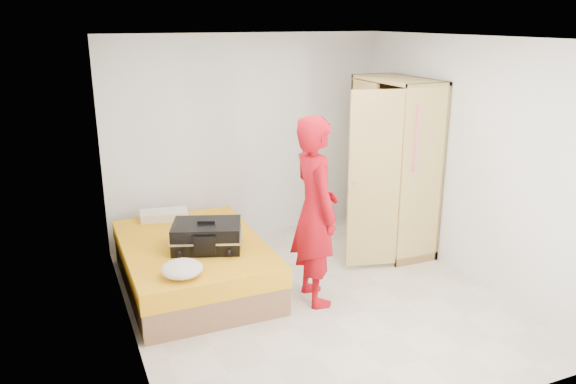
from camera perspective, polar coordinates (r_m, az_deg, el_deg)
name	(u,v)px	position (r m, az deg, el deg)	size (l,w,h in m)	color
room	(315,177)	(5.40, 2.76, 1.49)	(4.00, 4.02, 2.60)	beige
bed	(194,264)	(6.13, -9.55, -7.23)	(1.42, 2.02, 0.50)	#936043
wardrobe	(392,171)	(6.91, 10.50, 2.14)	(1.16, 1.20, 2.10)	tan
person	(315,211)	(5.52, 2.79, -1.97)	(0.69, 0.46, 1.90)	#B70B13
suitcase	(207,236)	(5.81, -8.25, -4.43)	(0.83, 0.72, 0.30)	black
round_cushion	(182,269)	(5.27, -10.70, -7.68)	(0.38, 0.38, 0.14)	white
pillow	(164,215)	(6.77, -12.47, -2.28)	(0.55, 0.28, 0.10)	white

